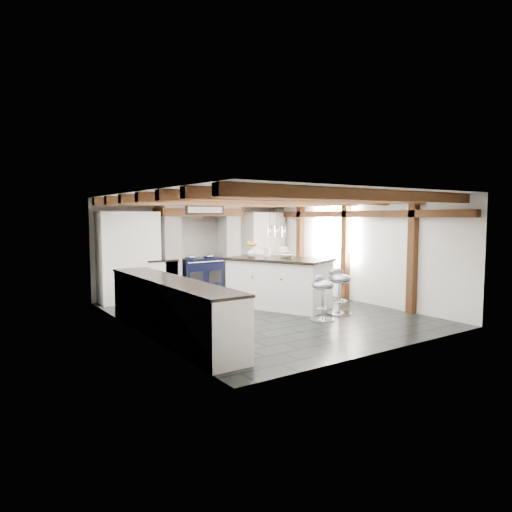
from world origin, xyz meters
TOP-DOWN VIEW (x-y plane):
  - ground at (0.00, 0.00)m, footprint 6.00×6.00m
  - room_shell at (-0.61, 1.42)m, footprint 6.00×6.03m
  - range_cooker at (0.00, 2.68)m, footprint 1.00×0.63m
  - kitchen_island at (0.64, 0.36)m, footprint 1.86×2.36m
  - bar_stool_near at (1.19, -0.86)m, footprint 0.57×0.57m
  - bar_stool_far at (0.54, -1.09)m, footprint 0.52×0.52m

SIDE VIEW (x-z plane):
  - ground at x=0.00m, z-range 0.00..0.00m
  - range_cooker at x=0.00m, z-range -0.03..0.96m
  - bar_stool_far at x=0.54m, z-range 0.10..0.94m
  - kitchen_island at x=0.64m, z-range -0.16..1.22m
  - bar_stool_near at x=1.19m, z-range 0.11..1.00m
  - room_shell at x=-0.61m, z-range -1.93..4.07m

